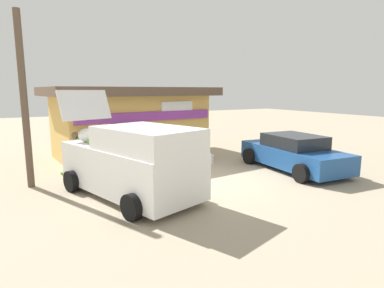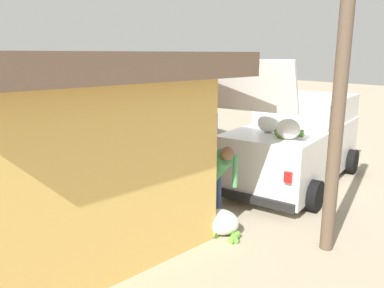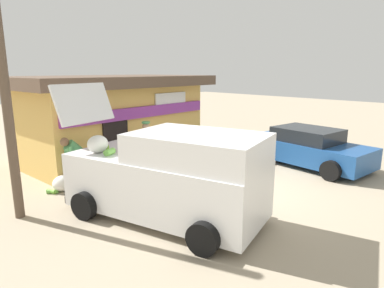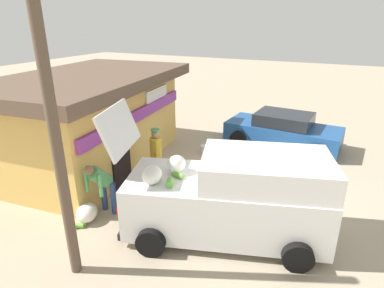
% 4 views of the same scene
% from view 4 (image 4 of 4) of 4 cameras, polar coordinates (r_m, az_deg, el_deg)
% --- Properties ---
extents(ground_plane, '(60.00, 60.00, 0.00)m').
position_cam_4_polar(ground_plane, '(9.99, 9.10, -6.61)').
color(ground_plane, tan).
extents(storefront_bar, '(7.34, 4.88, 3.00)m').
position_cam_4_polar(storefront_bar, '(11.12, -17.17, 4.35)').
color(storefront_bar, '#E0B259').
rests_on(storefront_bar, ground_plane).
extents(delivery_van, '(3.12, 4.98, 2.89)m').
position_cam_4_polar(delivery_van, '(7.26, 7.12, -9.07)').
color(delivery_van, white).
rests_on(delivery_van, ground_plane).
extents(parked_sedan, '(2.38, 4.33, 1.29)m').
position_cam_4_polar(parked_sedan, '(12.88, 15.66, 2.31)').
color(parked_sedan, '#1E4C8C').
rests_on(parked_sedan, ground_plane).
extents(vendor_standing, '(0.48, 0.47, 1.70)m').
position_cam_4_polar(vendor_standing, '(9.49, -6.34, -1.50)').
color(vendor_standing, '#4C4C51').
rests_on(vendor_standing, ground_plane).
extents(customer_bending, '(0.76, 0.58, 1.48)m').
position_cam_4_polar(customer_bending, '(8.21, -15.68, -6.55)').
color(customer_bending, navy).
rests_on(customer_bending, ground_plane).
extents(unloaded_banana_pile, '(0.86, 0.75, 0.42)m').
position_cam_4_polar(unloaded_banana_pile, '(8.45, -18.07, -11.49)').
color(unloaded_banana_pile, silver).
rests_on(unloaded_banana_pile, ground_plane).
extents(paint_bucket, '(0.28, 0.28, 0.32)m').
position_cam_4_polar(paint_bucket, '(11.78, 2.18, -1.00)').
color(paint_bucket, silver).
rests_on(paint_bucket, ground_plane).
extents(utility_pole, '(0.20, 0.20, 5.12)m').
position_cam_4_polar(utility_pole, '(5.91, -22.61, -0.88)').
color(utility_pole, brown).
rests_on(utility_pole, ground_plane).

